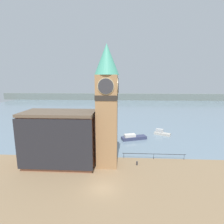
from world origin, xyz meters
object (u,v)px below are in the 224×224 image
object	(u,v)px
clock_tower	(107,104)
mooring_bollard_near	(137,163)
boat_near	(133,137)
pier_building	(60,139)
boat_far	(161,133)

from	to	relation	value
clock_tower	mooring_bollard_near	distance (m)	12.35
boat_near	mooring_bollard_near	xyz separation A→B (m)	(-0.15, -14.05, -0.16)
pier_building	boat_far	bearing A→B (deg)	39.85
clock_tower	mooring_bollard_near	bearing A→B (deg)	0.28
pier_building	boat_far	world-z (taller)	pier_building
clock_tower	boat_near	size ratio (longest dim) A/B	3.11
clock_tower	pier_building	xyz separation A→B (m)	(-8.64, -0.44, -6.41)
boat_far	mooring_bollard_near	bearing A→B (deg)	-87.15
mooring_bollard_near	pier_building	bearing A→B (deg)	-178.12
clock_tower	mooring_bollard_near	world-z (taller)	clock_tower
clock_tower	boat_far	distance (m)	25.64
boat_far	mooring_bollard_near	size ratio (longest dim) A/B	6.02
pier_building	boat_far	size ratio (longest dim) A/B	2.79
pier_building	boat_near	xyz separation A→B (m)	(14.32, 14.52, -4.47)
boat_far	mooring_bollard_near	distance (m)	20.34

